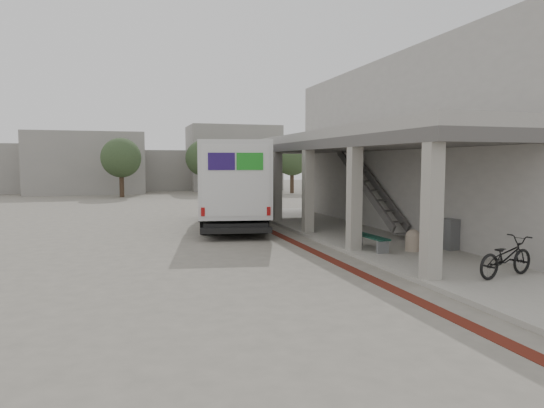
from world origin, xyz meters
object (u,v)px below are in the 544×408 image
object	(u,v)px
bicycle_black	(506,257)
utility_cabinet	(449,234)
fedex_truck	(232,182)
bench	(369,239)

from	to	relation	value
bicycle_black	utility_cabinet	bearing A→B (deg)	-29.59
fedex_truck	utility_cabinet	distance (m)	9.80
utility_cabinet	fedex_truck	bearing A→B (deg)	116.31
bench	bicycle_black	distance (m)	4.49
bicycle_black	fedex_truck	bearing A→B (deg)	6.61
fedex_truck	utility_cabinet	xyz separation A→B (m)	(5.19, -8.21, -1.36)
fedex_truck	bicycle_black	world-z (taller)	fedex_truck
bench	bicycle_black	xyz separation A→B (m)	(1.33, -4.29, 0.17)
bench	utility_cabinet	xyz separation A→B (m)	(2.40, -0.75, 0.17)
bench	utility_cabinet	world-z (taller)	utility_cabinet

